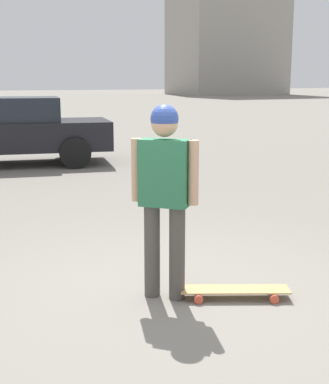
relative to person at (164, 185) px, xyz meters
The scene contains 5 objects.
ground_plane 1.04m from the person, ahead, with size 220.00×220.00×0.00m, color gray.
person is the anchor object (origin of this frame).
skateboard 1.15m from the person, 150.15° to the left, with size 0.98×0.64×0.09m.
car_parked_near 8.63m from the person, 92.55° to the right, with size 4.90×2.83×1.56m.
building_block_distant 77.08m from the person, 124.00° to the right, with size 15.56×9.85×26.36m.
Camera 1 is at (2.08, 4.06, 1.93)m, focal length 50.00 mm.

